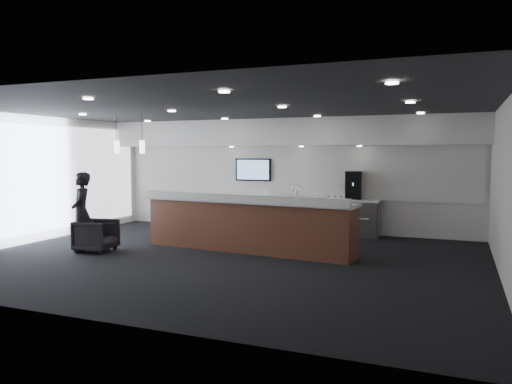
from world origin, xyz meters
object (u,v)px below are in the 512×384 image
at_px(coffee_machine, 353,185).
at_px(lounge_guest, 81,212).
at_px(armchair, 96,235).
at_px(service_counter, 247,225).

distance_m(coffee_machine, lounge_guest, 6.52).
height_order(armchair, lounge_guest, lounge_guest).
bearing_deg(lounge_guest, service_counter, 79.05).
bearing_deg(service_counter, coffee_machine, 64.31).
relative_size(service_counter, coffee_machine, 6.93).
height_order(service_counter, coffee_machine, coffee_machine).
distance_m(service_counter, armchair, 3.24).
xyz_separation_m(service_counter, coffee_machine, (1.72, 2.82, 0.72)).
height_order(service_counter, armchair, service_counter).
bearing_deg(coffee_machine, service_counter, -134.46).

